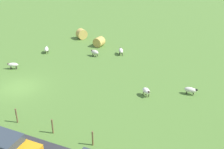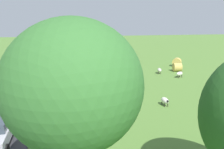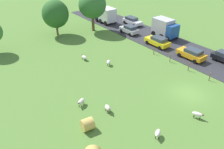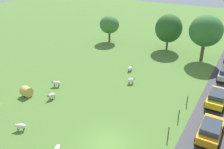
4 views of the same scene
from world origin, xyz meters
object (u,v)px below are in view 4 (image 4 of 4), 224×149
object	(u,v)px
sheep_1	(57,149)
sheep_4	(20,126)
sheep_3	(51,95)
tree_1	(109,25)
sheep_2	(56,83)
sheep_5	(131,80)
hay_bale_0	(27,91)
sheep_0	(130,68)
car_1	(217,97)
tree_0	(169,28)
tree_2	(206,31)
car_6	(211,130)

from	to	relation	value
sheep_1	sheep_4	distance (m)	5.46
sheep_1	sheep_3	distance (m)	9.63
tree_1	sheep_2	bearing A→B (deg)	-78.81
sheep_2	sheep_4	bearing A→B (deg)	-69.71
sheep_5	hay_bale_0	bearing A→B (deg)	-135.52
sheep_0	car_1	world-z (taller)	car_1
sheep_5	car_1	bearing A→B (deg)	2.98
sheep_0	sheep_1	distance (m)	19.22
sheep_3	tree_0	distance (m)	25.74
hay_bale_0	car_1	world-z (taller)	car_1
sheep_0	sheep_3	distance (m)	13.24
sheep_4	sheep_3	bearing A→B (deg)	104.14
sheep_0	sheep_1	size ratio (longest dim) A/B	0.98
sheep_1	sheep_4	world-z (taller)	sheep_4
sheep_0	sheep_5	distance (m)	4.22
tree_2	tree_0	bearing A→B (deg)	162.98
sheep_4	sheep_0	bearing A→B (deg)	80.47
sheep_1	tree_2	world-z (taller)	tree_2
car_1	sheep_2	bearing A→B (deg)	-161.46
tree_0	sheep_1	bearing A→B (deg)	-88.65
hay_bale_0	car_6	world-z (taller)	car_6
sheep_2	hay_bale_0	bearing A→B (deg)	-112.09
sheep_1	tree_0	size ratio (longest dim) A/B	0.19
sheep_1	tree_2	bearing A→B (deg)	78.15
sheep_4	tree_1	distance (m)	30.56
sheep_4	tree_0	world-z (taller)	tree_0
hay_bale_0	tree_0	distance (m)	27.62
sheep_2	car_1	size ratio (longest dim) A/B	0.27
sheep_3	sheep_4	size ratio (longest dim) A/B	1.04
tree_0	car_6	size ratio (longest dim) A/B	1.50
sheep_2	tree_2	distance (m)	25.19
sheep_0	tree_0	xyz separation A→B (m)	(1.59, 12.31, 3.64)
sheep_0	sheep_2	world-z (taller)	sheep_2
sheep_3	tree_2	bearing A→B (deg)	59.94
sheep_4	hay_bale_0	world-z (taller)	hay_bale_0
sheep_0	car_6	distance (m)	16.76
sheep_1	sheep_0	bearing A→B (deg)	96.95
tree_2	car_6	distance (m)	21.13
tree_0	sheep_4	bearing A→B (deg)	-98.66
tree_1	car_1	distance (m)	27.58
sheep_1	sheep_3	world-z (taller)	sheep_3
sheep_1	sheep_5	size ratio (longest dim) A/B	1.19
tree_1	tree_2	bearing A→B (deg)	-2.59
car_1	sheep_4	bearing A→B (deg)	-136.52
car_1	hay_bale_0	bearing A→B (deg)	-153.88
sheep_4	car_6	xyz separation A→B (m)	(16.64, 8.58, 0.40)
sheep_2	tree_2	bearing A→B (deg)	53.26
sheep_5	tree_1	distance (m)	19.55
sheep_5	tree_0	bearing A→B (deg)	91.42
sheep_4	hay_bale_0	bearing A→B (deg)	133.44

